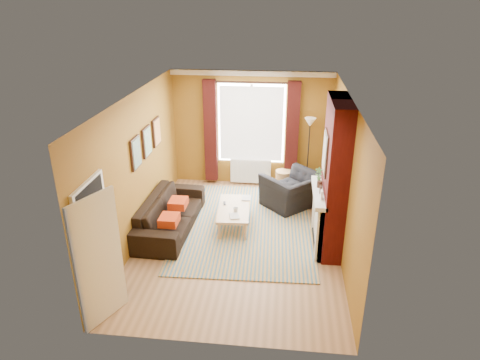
% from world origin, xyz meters
% --- Properties ---
extents(ground, '(5.50, 5.50, 0.00)m').
position_xyz_m(ground, '(0.00, 0.00, 0.00)').
color(ground, olive).
rests_on(ground, ground).
extents(room_walls, '(3.82, 5.54, 2.83)m').
position_xyz_m(room_walls, '(0.64, 0.27, 1.39)').
color(room_walls, '#895E1A').
rests_on(room_walls, ground).
extents(striped_rug, '(2.84, 3.86, 0.02)m').
position_xyz_m(striped_rug, '(0.08, 0.55, 0.01)').
color(striped_rug, '#2F6082').
rests_on(striped_rug, ground).
extents(sofa, '(0.99, 2.36, 0.68)m').
position_xyz_m(sofa, '(-1.42, 0.27, 0.34)').
color(sofa, black).
rests_on(sofa, ground).
extents(armchair, '(1.55, 1.55, 0.76)m').
position_xyz_m(armchair, '(1.03, 1.55, 0.38)').
color(armchair, black).
rests_on(armchair, ground).
extents(coffee_table, '(0.71, 1.29, 0.42)m').
position_xyz_m(coffee_table, '(-0.16, 0.51, 0.37)').
color(coffee_table, tan).
rests_on(coffee_table, ground).
extents(wicker_stool, '(0.45, 0.45, 0.49)m').
position_xyz_m(wicker_stool, '(0.82, 2.40, 0.25)').
color(wicker_stool, '#A47647').
rests_on(wicker_stool, ground).
extents(floor_lamp, '(0.34, 0.34, 1.82)m').
position_xyz_m(floor_lamp, '(1.37, 2.40, 1.43)').
color(floor_lamp, black).
rests_on(floor_lamp, ground).
extents(book_a, '(0.24, 0.29, 0.02)m').
position_xyz_m(book_a, '(-0.19, 0.11, 0.43)').
color(book_a, '#999999').
rests_on(book_a, coffee_table).
extents(book_b, '(0.20, 0.27, 0.02)m').
position_xyz_m(book_b, '(-0.04, 0.96, 0.43)').
color(book_b, '#999999').
rests_on(book_b, coffee_table).
extents(mug, '(0.12, 0.12, 0.10)m').
position_xyz_m(mug, '(-0.10, 0.32, 0.46)').
color(mug, '#999999').
rests_on(mug, coffee_table).
extents(tv_remote, '(0.07, 0.15, 0.02)m').
position_xyz_m(tv_remote, '(-0.37, 0.67, 0.43)').
color(tv_remote, '#252528').
rests_on(tv_remote, coffee_table).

